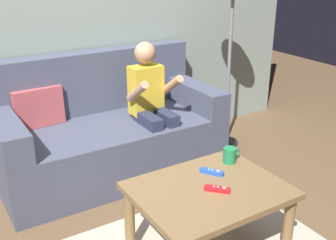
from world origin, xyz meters
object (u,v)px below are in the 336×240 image
Objects in this scene: coffee_table at (209,199)px; game_remote_red_center at (217,189)px; person_seated_on_couch at (152,102)px; game_remote_blue_near_edge at (212,172)px; coffee_mug at (230,155)px; couch at (107,133)px.

game_remote_red_center reaches higher than coffee_table.
person_seated_on_couch is 0.96m from game_remote_blue_near_edge.
coffee_table is at bearing -148.66° from coffee_mug.
game_remote_red_center is (-0.23, -1.11, -0.12)m from person_seated_on_couch.
couch is 12.55× the size of game_remote_blue_near_edge.
couch is 13.40× the size of game_remote_red_center.
coffee_mug is at bearing 31.34° from coffee_table.
person_seated_on_couch reaches higher than couch.
game_remote_red_center is at bearing -140.37° from coffee_mug.
couch is at bearing 92.49° from coffee_table.
coffee_mug is at bearing -72.33° from couch.
person_seated_on_couch reaches higher than coffee_mug.
couch is 0.45m from person_seated_on_couch.
game_remote_blue_near_edge is at bearing 47.53° from coffee_table.
game_remote_red_center is (0.07, -1.30, 0.14)m from couch.
coffee_mug is (0.34, -1.08, 0.18)m from couch.
game_remote_blue_near_edge is 1.15× the size of coffee_mug.
person_seated_on_couch is at bearing 81.47° from game_remote_blue_near_edge.
couch is 1.26m from coffee_table.
game_remote_blue_near_edge is at bearing 61.55° from game_remote_red_center.
person_seated_on_couch reaches higher than game_remote_red_center.
coffee_mug is at bearing 18.02° from game_remote_blue_near_edge.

